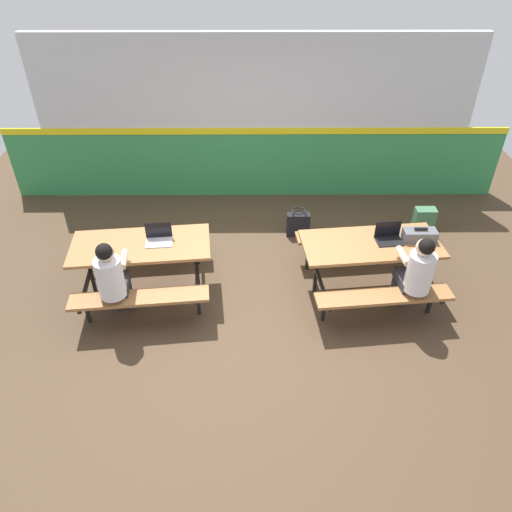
% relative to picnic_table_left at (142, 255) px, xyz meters
% --- Properties ---
extents(ground_plane, '(10.00, 10.00, 0.02)m').
position_rel_picnic_table_left_xyz_m(ground_plane, '(1.41, -0.18, -0.58)').
color(ground_plane, '#4C3826').
extents(accent_backdrop, '(8.00, 0.14, 2.60)m').
position_rel_picnic_table_left_xyz_m(accent_backdrop, '(1.41, 2.56, 0.67)').
color(accent_backdrop, '#338C4C').
rests_on(accent_backdrop, ground).
extents(picnic_table_left, '(1.75, 1.70, 0.74)m').
position_rel_picnic_table_left_xyz_m(picnic_table_left, '(0.00, 0.00, 0.00)').
color(picnic_table_left, '#9E6B3D').
rests_on(picnic_table_left, ground).
extents(picnic_table_right, '(1.75, 1.70, 0.74)m').
position_rel_picnic_table_left_xyz_m(picnic_table_right, '(2.81, 0.01, 0.00)').
color(picnic_table_right, '#9E6B3D').
rests_on(picnic_table_right, ground).
extents(student_nearer, '(0.39, 0.54, 1.21)m').
position_rel_picnic_table_left_xyz_m(student_nearer, '(-0.22, -0.58, 0.13)').
color(student_nearer, '#2D2D38').
rests_on(student_nearer, ground).
extents(student_further, '(0.39, 0.54, 1.21)m').
position_rel_picnic_table_left_xyz_m(student_further, '(3.23, -0.51, 0.13)').
color(student_further, '#2D2D38').
rests_on(student_further, ground).
extents(laptop_silver, '(0.34, 0.25, 0.22)m').
position_rel_picnic_table_left_xyz_m(laptop_silver, '(0.22, 0.06, 0.21)').
color(laptop_silver, silver).
rests_on(laptop_silver, picnic_table_left).
extents(laptop_dark, '(0.34, 0.25, 0.22)m').
position_rel_picnic_table_left_xyz_m(laptop_dark, '(3.03, 0.07, 0.21)').
color(laptop_dark, black).
rests_on(laptop_dark, picnic_table_right).
extents(toolbox_grey, '(0.40, 0.18, 0.18)m').
position_rel_picnic_table_left_xyz_m(toolbox_grey, '(3.40, 0.07, 0.24)').
color(toolbox_grey, '#595B60').
rests_on(toolbox_grey, picnic_table_right).
extents(backpack_dark, '(0.30, 0.22, 0.44)m').
position_rel_picnic_table_left_xyz_m(backpack_dark, '(3.91, 1.30, -0.36)').
color(backpack_dark, '#3F724C').
rests_on(backpack_dark, ground).
extents(tote_bag_bright, '(0.34, 0.21, 0.43)m').
position_rel_picnic_table_left_xyz_m(tote_bag_bright, '(2.04, 1.29, -0.38)').
color(tote_bag_bright, black).
rests_on(tote_bag_bright, ground).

